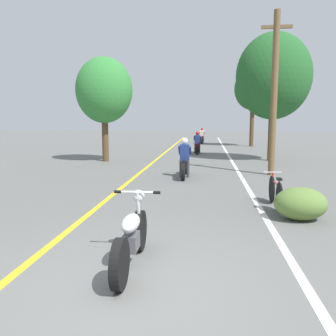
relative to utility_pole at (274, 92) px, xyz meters
name	(u,v)px	position (x,y,z in m)	size (l,w,h in m)	color
ground_plane	(133,287)	(-3.39, -9.58, -3.11)	(120.00, 120.00, 0.00)	#60605E
lane_stripe_center	(152,163)	(-5.09, 3.02, -3.10)	(0.14, 48.00, 0.01)	yellow
lane_stripe_edge	(234,164)	(-1.18, 3.02, -3.10)	(0.14, 48.00, 0.01)	white
utility_pole	(274,92)	(0.00, 0.00, 0.00)	(1.10, 0.24, 6.04)	brown
roadside_tree_right_near	(274,77)	(0.80, 4.81, 1.11)	(3.72, 3.35, 6.37)	#513A23
roadside_tree_right_far	(253,89)	(1.00, 14.45, 1.27)	(2.82, 2.53, 6.03)	#513A23
roadside_tree_left	(104,91)	(-7.54, 3.64, 0.40)	(2.81, 2.53, 5.15)	#513A23
roadside_bush	(300,204)	(-0.48, -6.20, -2.76)	(1.10, 0.88, 0.70)	#5B7A38
motorcycle_foreground	(132,237)	(-3.53, -8.94, -2.67)	(0.72, 2.01, 1.03)	black
motorcycle_rider_lead	(185,162)	(-3.26, -0.87, -2.56)	(0.50, 2.13, 1.44)	black
motorcycle_rider_mid	(197,145)	(-3.04, 8.31, -2.59)	(0.50, 2.01, 1.36)	black
motorcycle_rider_far	(202,138)	(-2.88, 17.28, -2.60)	(0.50, 2.15, 1.35)	black
bicycle_parked	(275,192)	(-0.80, -5.13, -2.74)	(0.44, 1.64, 0.81)	black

